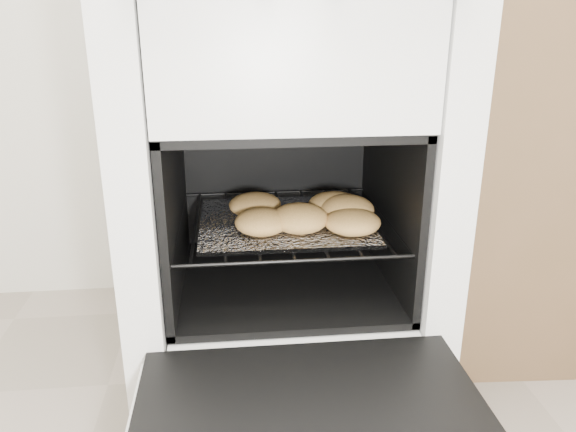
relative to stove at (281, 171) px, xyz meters
name	(u,v)px	position (x,y,z in m)	size (l,w,h in m)	color
stove	(281,171)	(0.00, 0.00, 0.00)	(0.66, 0.74, 1.01)	white
oven_rack	(284,221)	(0.00, -0.07, -0.10)	(0.48, 0.46, 0.01)	black
foil_sheet	(285,222)	(0.00, -0.09, -0.09)	(0.37, 0.33, 0.01)	white
baked_rolls	(313,212)	(0.06, -0.12, -0.06)	(0.37, 0.29, 0.06)	#DEA658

